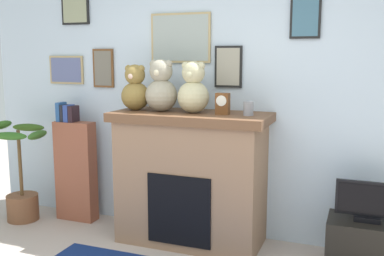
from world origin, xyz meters
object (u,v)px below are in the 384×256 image
object	(u,v)px
teddy_bear_brown	(161,88)
tv_stand	(365,244)
candle_jar	(248,109)
potted_plant	(22,185)
mantel_clock	(223,104)
teddy_bear_grey	(135,90)
teddy_bear_tan	(193,90)
bookshelf	(75,168)
television	(368,203)
fireplace	(191,177)

from	to	relation	value
teddy_bear_brown	tv_stand	bearing A→B (deg)	0.51
candle_jar	teddy_bear_brown	bearing A→B (deg)	-179.96
potted_plant	mantel_clock	size ratio (longest dim) A/B	5.70
teddy_bear_grey	teddy_bear_tan	xyz separation A→B (m)	(0.58, -0.00, 0.01)
mantel_clock	teddy_bear_brown	size ratio (longest dim) A/B	0.39
mantel_clock	teddy_bear_tan	size ratio (longest dim) A/B	0.40
potted_plant	teddy_bear_brown	size ratio (longest dim) A/B	2.23
potted_plant	candle_jar	distance (m)	2.54
mantel_clock	teddy_bear_brown	world-z (taller)	teddy_bear_brown
bookshelf	television	size ratio (longest dim) A/B	2.47
bookshelf	teddy_bear_tan	bearing A→B (deg)	-4.87
candle_jar	mantel_clock	bearing A→B (deg)	-179.69
television	candle_jar	world-z (taller)	candle_jar
candle_jar	teddy_bear_grey	distance (m)	1.08
potted_plant	mantel_clock	xyz separation A→B (m)	(2.15, 0.11, 0.92)
candle_jar	mantel_clock	world-z (taller)	mantel_clock
potted_plant	teddy_bear_grey	xyz separation A→B (m)	(1.30, 0.11, 1.02)
bookshelf	potted_plant	bearing A→B (deg)	-156.70
fireplace	candle_jar	distance (m)	0.84
potted_plant	teddy_bear_brown	world-z (taller)	teddy_bear_brown
bookshelf	teddy_bear_brown	distance (m)	1.37
potted_plant	candle_jar	xyz separation A→B (m)	(2.38, 0.11, 0.89)
tv_stand	teddy_bear_brown	xyz separation A→B (m)	(-1.80, -0.02, 1.22)
teddy_bear_grey	teddy_bear_brown	xyz separation A→B (m)	(0.27, -0.00, 0.02)
mantel_clock	fireplace	bearing A→B (deg)	176.38
teddy_bear_grey	bookshelf	bearing A→B (deg)	171.59
television	teddy_bear_tan	xyz separation A→B (m)	(-1.49, -0.01, 0.86)
teddy_bear_tan	teddy_bear_grey	bearing A→B (deg)	180.00
bookshelf	television	distance (m)	2.85
potted_plant	teddy_bear_brown	xyz separation A→B (m)	(1.57, 0.11, 1.04)
mantel_clock	teddy_bear_tan	distance (m)	0.29
bookshelf	television	bearing A→B (deg)	-2.04
mantel_clock	teddy_bear_brown	xyz separation A→B (m)	(-0.58, 0.00, 0.12)
fireplace	television	xyz separation A→B (m)	(1.51, -0.00, -0.06)
fireplace	bookshelf	world-z (taller)	bookshelf
tv_stand	teddy_bear_tan	xyz separation A→B (m)	(-1.49, -0.02, 1.21)
fireplace	tv_stand	distance (m)	1.57
candle_jar	television	bearing A→B (deg)	0.81
bookshelf	potted_plant	world-z (taller)	bookshelf
bookshelf	teddy_bear_brown	size ratio (longest dim) A/B	2.63
television	teddy_bear_brown	bearing A→B (deg)	-179.54
teddy_bear_brown	candle_jar	bearing A→B (deg)	0.04
potted_plant	tv_stand	xyz separation A→B (m)	(3.36, 0.12, -0.18)
potted_plant	teddy_bear_grey	distance (m)	1.66
candle_jar	teddy_bear_grey	xyz separation A→B (m)	(-1.08, -0.00, 0.13)
fireplace	mantel_clock	distance (m)	0.75
bookshelf	candle_jar	xyz separation A→B (m)	(1.86, -0.12, 0.71)
bookshelf	television	xyz separation A→B (m)	(2.85, -0.10, -0.00)
candle_jar	teddy_bear_grey	world-z (taller)	teddy_bear_grey
tv_stand	teddy_bear_brown	world-z (taller)	teddy_bear_brown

